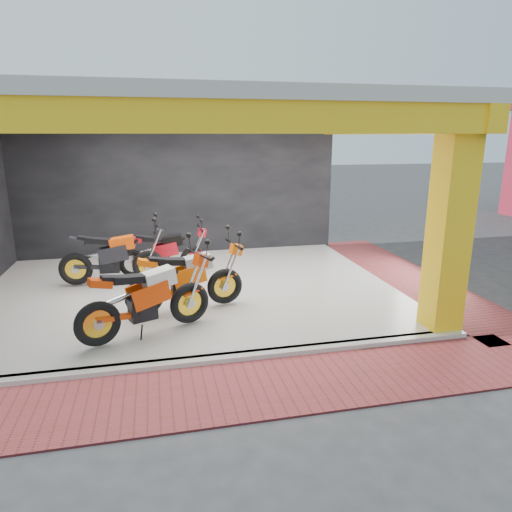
{
  "coord_description": "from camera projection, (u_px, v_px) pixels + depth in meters",
  "views": [
    {
      "loc": [
        -0.63,
        -6.78,
        3.08
      ],
      "look_at": [
        1.16,
        1.24,
        0.9
      ],
      "focal_mm": 32.0,
      "sensor_mm": 36.0,
      "label": 1
    }
  ],
  "objects": [
    {
      "name": "header_beam_front",
      "position": [
        203.0,
        117.0,
        5.53
      ],
      "size": [
        8.4,
        0.3,
        0.4
      ],
      "primitive_type": "cube",
      "color": "yellow",
      "rests_on": "corner_column"
    },
    {
      "name": "moto_row_a",
      "position": [
        224.0,
        269.0,
        8.11
      ],
      "size": [
        2.31,
        1.18,
        1.34
      ],
      "primitive_type": null,
      "rotation": [
        0.0,
        0.0,
        0.17
      ],
      "color": "#FF660A",
      "rests_on": "showroom_floor"
    },
    {
      "name": "paver_right",
      "position": [
        407.0,
        277.0,
        10.22
      ],
      "size": [
        1.4,
        7.0,
        0.03
      ],
      "primitive_type": "cube",
      "color": "maroon",
      "rests_on": "ground"
    },
    {
      "name": "moto_row_b",
      "position": [
        193.0,
        247.0,
        10.01
      ],
      "size": [
        2.02,
        0.81,
        1.22
      ],
      "primitive_type": null,
      "rotation": [
        0.0,
        0.0,
        0.04
      ],
      "color": "red",
      "rests_on": "showroom_floor"
    },
    {
      "name": "paver_front",
      "position": [
        218.0,
        392.0,
        5.62
      ],
      "size": [
        9.0,
        1.4,
        0.03
      ],
      "primitive_type": "cube",
      "color": "maroon",
      "rests_on": "ground"
    },
    {
      "name": "moto_hero",
      "position": [
        189.0,
        284.0,
        7.27
      ],
      "size": [
        2.41,
        1.64,
        1.38
      ],
      "primitive_type": null,
      "rotation": [
        0.0,
        0.0,
        0.39
      ],
      "color": "#E13E09",
      "rests_on": "showroom_floor"
    },
    {
      "name": "header_beam_right",
      "position": [
        385.0,
        124.0,
        9.2
      ],
      "size": [
        0.3,
        6.4,
        0.4
      ],
      "primitive_type": "cube",
      "color": "yellow",
      "rests_on": "corner_column"
    },
    {
      "name": "showroom_ceiling",
      "position": [
        184.0,
        106.0,
        8.28
      ],
      "size": [
        8.4,
        6.4,
        0.2
      ],
      "primitive_type": "cube",
      "color": "beige",
      "rests_on": "corner_column"
    },
    {
      "name": "showroom_floor",
      "position": [
        192.0,
        290.0,
        9.19
      ],
      "size": [
        8.0,
        6.0,
        0.1
      ],
      "primitive_type": "cube",
      "color": "white",
      "rests_on": "ground"
    },
    {
      "name": "ground",
      "position": [
        202.0,
        333.0,
        7.32
      ],
      "size": [
        80.0,
        80.0,
        0.0
      ],
      "primitive_type": "plane",
      "color": "#2D2D30",
      "rests_on": "ground"
    },
    {
      "name": "moto_row_c",
      "position": [
        148.0,
        251.0,
        9.37
      ],
      "size": [
        2.27,
        0.95,
        1.36
      ],
      "primitive_type": null,
      "rotation": [
        0.0,
        0.0,
        -0.05
      ],
      "color": "black",
      "rests_on": "showroom_floor"
    },
    {
      "name": "back_wall",
      "position": [
        179.0,
        189.0,
        11.68
      ],
      "size": [
        8.2,
        0.2,
        3.5
      ],
      "primitive_type": "cube",
      "color": "black",
      "rests_on": "ground"
    },
    {
      "name": "floor_kerb",
      "position": [
        210.0,
        360.0,
        6.34
      ],
      "size": [
        8.0,
        0.2,
        0.1
      ],
      "primitive_type": "cube",
      "color": "white",
      "rests_on": "ground"
    },
    {
      "name": "corner_column",
      "position": [
        450.0,
        225.0,
        6.96
      ],
      "size": [
        0.5,
        0.5,
        3.5
      ],
      "primitive_type": "cube",
      "color": "yellow",
      "rests_on": "ground"
    }
  ]
}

